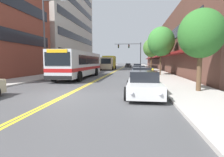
% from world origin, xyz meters
% --- Properties ---
extents(ground_plane, '(240.00, 240.00, 0.00)m').
position_xyz_m(ground_plane, '(0.00, 37.00, 0.00)').
color(ground_plane, '#4C4C4F').
extents(sidewalk_left, '(3.50, 106.00, 0.12)m').
position_xyz_m(sidewalk_left, '(-7.25, 37.00, 0.06)').
color(sidewalk_left, '#B2ADA5').
rests_on(sidewalk_left, ground_plane).
extents(sidewalk_right, '(3.50, 106.00, 0.12)m').
position_xyz_m(sidewalk_right, '(7.25, 37.00, 0.06)').
color(sidewalk_right, '#B2ADA5').
rests_on(sidewalk_right, ground_plane).
extents(centre_line, '(0.34, 106.00, 0.01)m').
position_xyz_m(centre_line, '(0.00, 37.00, 0.00)').
color(centre_line, yellow).
rests_on(centre_line, ground_plane).
extents(office_tower_left, '(12.08, 25.15, 28.76)m').
position_xyz_m(office_tower_left, '(-15.24, 31.20, 14.38)').
color(office_tower_left, '#BCB7AD').
rests_on(office_tower_left, ground_plane).
extents(storefront_row_right, '(9.10, 68.00, 9.24)m').
position_xyz_m(storefront_row_right, '(13.23, 37.00, 4.62)').
color(storefront_row_right, brown).
rests_on(storefront_row_right, ground_plane).
extents(city_bus, '(2.81, 11.61, 2.92)m').
position_xyz_m(city_bus, '(-2.56, 10.59, 1.66)').
color(city_bus, silver).
rests_on(city_bus, ground_plane).
extents(car_red_parked_left_near, '(2.02, 4.31, 1.36)m').
position_xyz_m(car_red_parked_left_near, '(-4.30, 25.93, 0.64)').
color(car_red_parked_left_near, maroon).
rests_on(car_red_parked_left_near, ground_plane).
extents(car_charcoal_parked_left_mid, '(2.02, 4.70, 1.35)m').
position_xyz_m(car_charcoal_parked_left_mid, '(-4.37, 32.93, 0.63)').
color(car_charcoal_parked_left_mid, '#232328').
rests_on(car_charcoal_parked_left_mid, ground_plane).
extents(car_white_parked_right_foreground, '(1.98, 4.68, 1.35)m').
position_xyz_m(car_white_parked_right_foreground, '(4.30, 0.76, 0.62)').
color(car_white_parked_right_foreground, white).
rests_on(car_white_parked_right_foreground, ground_plane).
extents(car_silver_parked_right_mid, '(2.16, 4.34, 1.34)m').
position_xyz_m(car_silver_parked_right_mid, '(4.43, 7.49, 0.63)').
color(car_silver_parked_right_mid, '#B7B7BC').
rests_on(car_silver_parked_right_mid, ground_plane).
extents(car_slate_blue_parked_right_far, '(2.07, 4.31, 1.32)m').
position_xyz_m(car_slate_blue_parked_right_far, '(4.33, 15.40, 0.61)').
color(car_slate_blue_parked_right_far, '#475675').
rests_on(car_slate_blue_parked_right_far, ground_plane).
extents(car_navy_parked_right_end, '(1.99, 4.36, 1.39)m').
position_xyz_m(car_navy_parked_right_end, '(4.26, 27.49, 0.64)').
color(car_navy_parked_right_end, '#19234C').
rests_on(car_navy_parked_right_end, ground_plane).
extents(car_dark_grey_moving_lead, '(1.99, 4.38, 1.25)m').
position_xyz_m(car_dark_grey_moving_lead, '(1.59, 47.36, 0.59)').
color(car_dark_grey_moving_lead, '#38383D').
rests_on(car_dark_grey_moving_lead, ground_plane).
extents(box_truck, '(2.72, 7.45, 3.09)m').
position_xyz_m(box_truck, '(-2.09, 29.87, 1.60)').
color(box_truck, '#BCAD89').
rests_on(box_truck, ground_plane).
extents(traffic_signal_mast, '(7.06, 0.38, 6.87)m').
position_xyz_m(traffic_signal_mast, '(2.84, 38.41, 4.93)').
color(traffic_signal_mast, '#47474C').
rests_on(traffic_signal_mast, ground_plane).
extents(street_lamp_left_near, '(2.49, 0.28, 8.04)m').
position_xyz_m(street_lamp_left_near, '(-4.95, 7.83, 4.80)').
color(street_lamp_left_near, '#47474C').
rests_on(street_lamp_left_near, ground_plane).
extents(street_tree_right_near, '(2.61, 2.61, 4.83)m').
position_xyz_m(street_tree_right_near, '(7.63, 2.03, 3.49)').
color(street_tree_right_near, brown).
rests_on(street_tree_right_near, sidewalk_right).
extents(street_tree_right_mid, '(3.44, 3.44, 6.22)m').
position_xyz_m(street_tree_right_mid, '(7.10, 14.61, 4.45)').
color(street_tree_right_mid, brown).
rests_on(street_tree_right_mid, sidewalk_right).
extents(street_tree_right_far, '(3.06, 3.06, 5.93)m').
position_xyz_m(street_tree_right_far, '(6.73, 23.96, 4.35)').
color(street_tree_right_far, brown).
rests_on(street_tree_right_far, sidewalk_right).
extents(fire_hydrant, '(0.36, 0.28, 0.92)m').
position_xyz_m(fire_hydrant, '(5.95, 12.73, 0.58)').
color(fire_hydrant, yellow).
rests_on(fire_hydrant, sidewalk_right).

